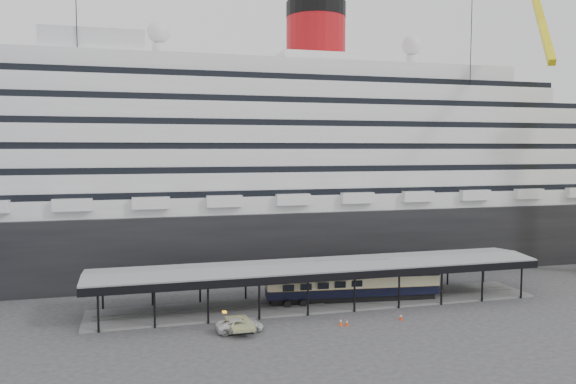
# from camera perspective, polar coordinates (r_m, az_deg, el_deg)

# --- Properties ---
(ground) EXTENTS (200.00, 200.00, 0.00)m
(ground) POSITION_cam_1_polar(r_m,az_deg,el_deg) (66.80, 4.70, -12.43)
(ground) COLOR #343436
(ground) RESTS_ON ground
(cruise_ship) EXTENTS (130.00, 30.00, 43.90)m
(cruise_ship) POSITION_cam_1_polar(r_m,az_deg,el_deg) (94.67, -1.79, 3.82)
(cruise_ship) COLOR black
(cruise_ship) RESTS_ON ground
(platform_canopy) EXTENTS (56.00, 9.18, 5.30)m
(platform_canopy) POSITION_cam_1_polar(r_m,az_deg,el_deg) (70.73, 3.32, -9.48)
(platform_canopy) COLOR slate
(platform_canopy) RESTS_ON ground
(port_truck) EXTENTS (5.08, 2.45, 1.39)m
(port_truck) POSITION_cam_1_polar(r_m,az_deg,el_deg) (61.17, -4.92, -13.34)
(port_truck) COLOR silver
(port_truck) RESTS_ON ground
(pullman_carriage) EXTENTS (22.16, 5.24, 21.58)m
(pullman_carriage) POSITION_cam_1_polar(r_m,az_deg,el_deg) (72.10, 6.59, -9.02)
(pullman_carriage) COLOR black
(pullman_carriage) RESTS_ON ground
(traffic_cone_left) EXTENTS (0.41, 0.41, 0.74)m
(traffic_cone_left) POSITION_cam_1_polar(r_m,az_deg,el_deg) (63.33, 6.00, -13.04)
(traffic_cone_left) COLOR #F33C0D
(traffic_cone_left) RESTS_ON ground
(traffic_cone_mid) EXTENTS (0.54, 0.54, 0.82)m
(traffic_cone_mid) POSITION_cam_1_polar(r_m,az_deg,el_deg) (63.38, 5.37, -12.98)
(traffic_cone_mid) COLOR #E74E0C
(traffic_cone_mid) RESTS_ON ground
(traffic_cone_right) EXTENTS (0.44, 0.44, 0.78)m
(traffic_cone_right) POSITION_cam_1_polar(r_m,az_deg,el_deg) (66.19, 11.39, -12.31)
(traffic_cone_right) COLOR red
(traffic_cone_right) RESTS_ON ground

